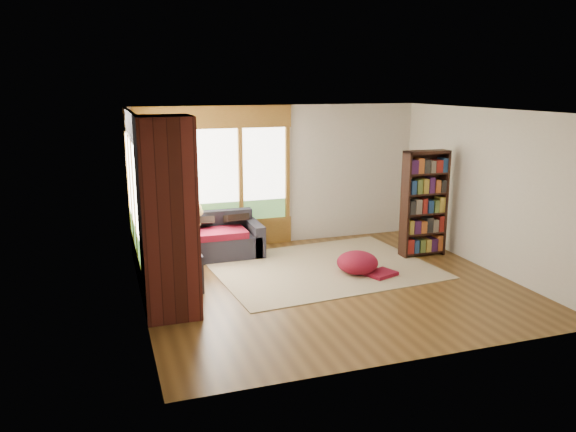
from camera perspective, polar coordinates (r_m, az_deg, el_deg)
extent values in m
plane|color=#503516|center=(8.60, 4.25, -6.99)|extent=(5.50, 5.50, 0.00)
plane|color=white|center=(8.08, 4.57, 10.58)|extent=(5.50, 5.50, 0.00)
cube|color=silver|center=(10.55, -0.89, 4.16)|extent=(5.50, 0.04, 2.60)
cube|color=silver|center=(6.09, 13.58, -3.09)|extent=(5.50, 0.04, 2.60)
cube|color=silver|center=(7.62, -15.01, 0.13)|extent=(0.04, 5.00, 2.60)
cube|color=silver|center=(9.64, 19.66, 2.50)|extent=(0.04, 5.00, 2.60)
cube|color=olive|center=(10.22, -7.28, 4.04)|extent=(2.82, 0.10, 1.90)
cube|color=white|center=(10.22, -7.28, 4.04)|extent=(2.54, 0.09, 1.62)
cube|color=olive|center=(8.79, -15.37, 2.15)|extent=(0.10, 2.62, 1.90)
cube|color=white|center=(8.79, -15.37, 2.15)|extent=(0.09, 2.36, 1.62)
cube|color=#587A4B|center=(9.55, -15.65, 5.43)|extent=(0.03, 0.72, 0.90)
cube|color=#471914|center=(7.31, -12.09, -0.27)|extent=(0.70, 0.70, 2.60)
cube|color=#24232C|center=(9.99, -9.14, -2.96)|extent=(2.20, 0.90, 0.42)
cube|color=#24232C|center=(10.22, -9.55, -0.28)|extent=(2.20, 0.20, 0.38)
cube|color=#24232C|center=(10.16, -3.59, -2.00)|extent=(0.20, 0.90, 0.60)
cube|color=maroon|center=(9.79, -9.66, -1.67)|extent=(1.90, 0.66, 0.12)
cube|color=#24232C|center=(9.29, -12.43, -4.35)|extent=(0.90, 2.20, 0.42)
cube|color=#24232C|center=(9.15, -14.73, -2.14)|extent=(0.20, 2.20, 0.38)
cube|color=#24232C|center=(8.32, -11.68, -5.77)|extent=(0.90, 0.20, 0.60)
cube|color=maroon|center=(8.89, -11.49, -3.29)|extent=(0.66, 1.20, 0.12)
cube|color=maroon|center=(9.80, -12.20, -1.77)|extent=(0.66, 0.66, 0.12)
cube|color=beige|center=(9.36, 3.51, -5.23)|extent=(3.70, 2.95, 0.01)
cube|color=black|center=(10.27, 15.46, 1.34)|extent=(0.04, 0.27, 1.86)
cube|color=black|center=(9.87, 11.80, 1.07)|extent=(0.04, 0.27, 1.86)
cube|color=black|center=(10.17, 13.30, 1.34)|extent=(0.80, 0.02, 1.86)
cube|color=black|center=(10.28, 13.40, -3.55)|extent=(0.72, 0.25, 0.03)
cube|color=black|center=(10.19, 13.51, -1.65)|extent=(0.72, 0.25, 0.03)
cube|color=black|center=(10.10, 13.62, 0.28)|extent=(0.72, 0.25, 0.03)
cube|color=black|center=(10.03, 13.72, 2.24)|extent=(0.72, 0.25, 0.03)
cube|color=black|center=(9.97, 13.84, 4.23)|extent=(0.72, 0.25, 0.03)
cube|color=black|center=(9.93, 13.95, 6.24)|extent=(0.72, 0.25, 0.03)
cube|color=#726659|center=(10.05, 13.73, 1.18)|extent=(0.68, 0.19, 1.70)
ellipsoid|color=maroon|center=(9.10, 7.07, -4.63)|extent=(0.78, 0.78, 0.36)
ellipsoid|color=olive|center=(9.56, -10.98, -0.50)|extent=(0.94, 0.84, 0.27)
sphere|color=olive|center=(9.70, -9.65, 0.53)|extent=(0.44, 0.44, 0.32)
cone|color=olive|center=(9.64, -9.93, 1.23)|extent=(0.16, 0.16, 0.14)
ellipsoid|color=#3F291F|center=(9.01, -11.20, -1.50)|extent=(0.63, 0.81, 0.24)
sphere|color=#3F291F|center=(9.24, -11.06, -0.38)|extent=(0.35, 0.35, 0.29)
cone|color=#3F291F|center=(9.16, -11.12, 0.25)|extent=(0.13, 0.13, 0.13)
cube|color=black|center=(10.18, -5.56, 0.59)|extent=(0.45, 0.12, 0.45)
cube|color=black|center=(10.07, -8.89, 0.35)|extent=(0.45, 0.12, 0.45)
cube|color=black|center=(9.52, -13.93, -0.65)|extent=(0.45, 0.12, 0.45)
cube|color=black|center=(8.45, -13.29, -2.36)|extent=(0.45, 0.12, 0.45)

